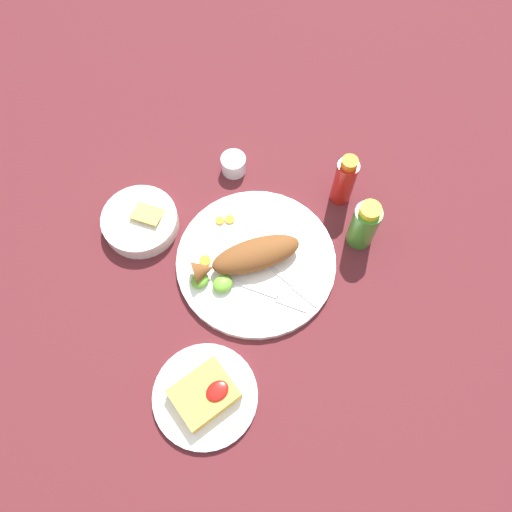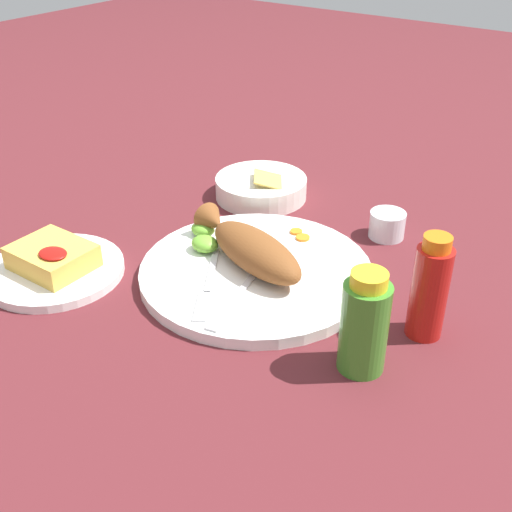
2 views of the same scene
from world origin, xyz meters
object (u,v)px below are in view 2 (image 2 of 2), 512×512
(side_plate_fries, at_px, (55,271))
(fried_fish, at_px, (251,248))
(fork_far, at_px, (208,289))
(hot_sauce_bottle_green, at_px, (364,324))
(fork_near, at_px, (235,299))
(guacamole_bowl, at_px, (261,186))
(hot_sauce_bottle_red, at_px, (430,289))
(salt_cup, at_px, (387,226))
(main_plate, at_px, (256,272))

(side_plate_fries, bearing_deg, fried_fish, 36.17)
(fried_fish, bearing_deg, fork_far, -75.36)
(fried_fish, distance_m, hot_sauce_bottle_green, 0.26)
(fork_near, height_order, guacamole_bowl, guacamole_bowl)
(fork_near, distance_m, side_plate_fries, 0.30)
(fried_fish, bearing_deg, hot_sauce_bottle_red, 21.59)
(fried_fish, relative_size, fork_far, 1.51)
(fork_near, bearing_deg, guacamole_bowl, -163.15)
(salt_cup, bearing_deg, fried_fish, -117.66)
(fried_fish, bearing_deg, guacamole_bowl, 140.52)
(main_plate, bearing_deg, hot_sauce_bottle_green, -22.06)
(side_plate_fries, bearing_deg, hot_sauce_bottle_green, 9.63)
(fork_near, xyz_separation_m, side_plate_fries, (-0.29, -0.09, -0.01))
(fork_near, relative_size, hot_sauce_bottle_red, 1.22)
(hot_sauce_bottle_red, bearing_deg, fried_fish, -177.22)
(main_plate, xyz_separation_m, fried_fish, (-0.01, 0.00, 0.04))
(fork_near, relative_size, guacamole_bowl, 1.06)
(main_plate, relative_size, fried_fish, 1.44)
(hot_sauce_bottle_red, height_order, salt_cup, hot_sauce_bottle_red)
(hot_sauce_bottle_red, height_order, hot_sauce_bottle_green, hot_sauce_bottle_red)
(hot_sauce_bottle_green, xyz_separation_m, side_plate_fries, (-0.49, -0.08, -0.06))
(guacamole_bowl, bearing_deg, hot_sauce_bottle_red, -27.36)
(salt_cup, distance_m, guacamole_bowl, 0.26)
(hot_sauce_bottle_green, distance_m, salt_cup, 0.35)
(fork_far, bearing_deg, hot_sauce_bottle_green, 57.63)
(main_plate, bearing_deg, fork_near, -73.20)
(hot_sauce_bottle_green, bearing_deg, fork_far, 179.90)
(main_plate, distance_m, hot_sauce_bottle_red, 0.27)
(salt_cup, bearing_deg, guacamole_bowl, 179.55)
(hot_sauce_bottle_green, bearing_deg, salt_cup, 110.28)
(fried_fish, relative_size, hot_sauce_bottle_red, 1.65)
(main_plate, bearing_deg, guacamole_bowl, 123.50)
(fork_far, relative_size, guacamole_bowl, 0.94)
(main_plate, distance_m, hot_sauce_bottle_green, 0.25)
(fork_near, bearing_deg, fried_fish, -169.29)
(fork_near, distance_m, fork_far, 0.05)
(fried_fish, relative_size, fork_near, 1.35)
(hot_sauce_bottle_red, bearing_deg, main_plate, -176.11)
(fork_far, distance_m, hot_sauce_bottle_green, 0.25)
(hot_sauce_bottle_red, relative_size, salt_cup, 2.47)
(guacamole_bowl, bearing_deg, fried_fish, -58.30)
(hot_sauce_bottle_green, bearing_deg, fried_fish, 158.11)
(fried_fish, bearing_deg, fork_near, -47.89)
(salt_cup, bearing_deg, fork_near, -104.07)
(salt_cup, bearing_deg, main_plate, -114.59)
(hot_sauce_bottle_red, bearing_deg, side_plate_fries, -159.79)
(fried_fish, distance_m, salt_cup, 0.26)
(hot_sauce_bottle_red, relative_size, side_plate_fries, 0.71)
(fried_fish, height_order, fork_near, fried_fish)
(guacamole_bowl, bearing_deg, side_plate_fries, -103.96)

